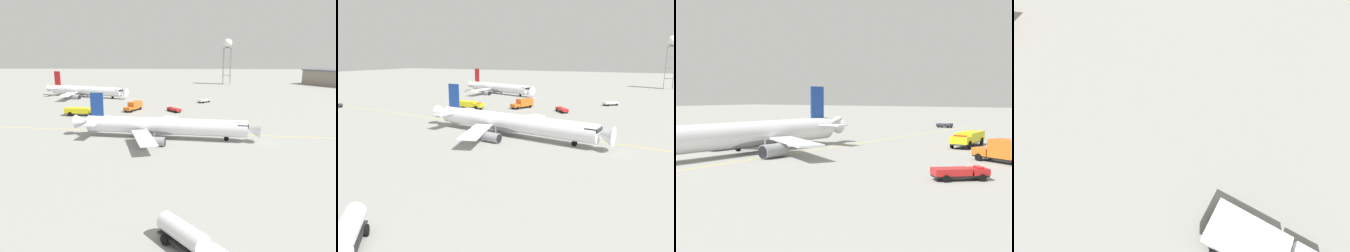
% 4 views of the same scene
% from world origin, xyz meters
% --- Properties ---
extents(ground_plane, '(600.00, 600.00, 0.00)m').
position_xyz_m(ground_plane, '(0.00, 0.00, 0.00)').
color(ground_plane, gray).
extents(airliner_main, '(43.84, 30.13, 10.43)m').
position_xyz_m(airliner_main, '(5.44, -0.25, 2.76)').
color(airliner_main, white).
rests_on(airliner_main, ground_plane).
extents(airliner_secondary, '(40.15, 31.83, 11.51)m').
position_xyz_m(airliner_secondary, '(-33.09, 67.41, 2.64)').
color(airliner_secondary, white).
rests_on(airliner_secondary, ground_plane).
extents(fuel_tanker_truck, '(7.39, 8.17, 2.87)m').
position_xyz_m(fuel_tanker_truck, '(10.49, -43.60, 1.58)').
color(fuel_tanker_truck, '#232326').
rests_on(fuel_tanker_truck, ground_plane).
extents(fire_tender_truck, '(10.48, 3.43, 2.50)m').
position_xyz_m(fire_tender_truck, '(-22.09, 25.49, 1.54)').
color(fire_tender_truck, '#232326').
rests_on(fire_tender_truck, ground_plane).
extents(catering_truck_truck, '(5.77, 8.55, 3.10)m').
position_xyz_m(catering_truck_truck, '(-6.48, 34.93, 1.67)').
color(catering_truck_truck, '#232326').
rests_on(catering_truck_truck, ground_plane).
extents(ops_pickup_truck, '(5.17, 5.64, 1.41)m').
position_xyz_m(ops_pickup_truck, '(7.38, 33.06, 0.81)').
color(ops_pickup_truck, '#232326').
rests_on(ops_pickup_truck, ground_plane).
extents(pushback_tug_truck, '(5.23, 5.21, 1.30)m').
position_xyz_m(pushback_tug_truck, '(18.81, 53.42, 0.81)').
color(pushback_tug_truck, '#232326').
rests_on(pushback_tug_truck, ground_plane).
extents(radar_tower, '(5.35, 5.35, 27.45)m').
position_xyz_m(radar_tower, '(37.80, 126.83, 23.50)').
color(radar_tower, slate).
rests_on(radar_tower, ground_plane).
extents(taxiway_centreline, '(159.13, 14.97, 0.01)m').
position_xyz_m(taxiway_centreline, '(9.71, 4.62, 0.00)').
color(taxiway_centreline, yellow).
rests_on(taxiway_centreline, ground_plane).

